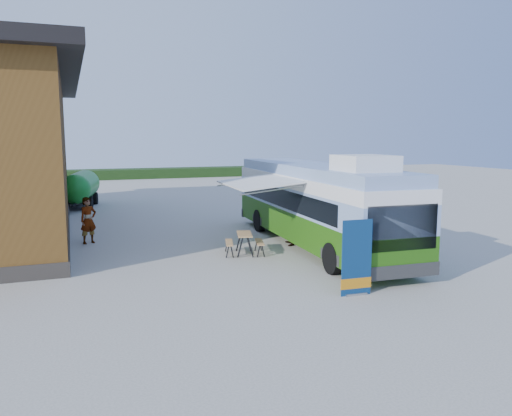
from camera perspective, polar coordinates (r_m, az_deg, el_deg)
name	(u,v)px	position (r m, az deg, el deg)	size (l,w,h in m)	color
ground	(262,260)	(17.98, 0.69, -5.93)	(100.00, 100.00, 0.00)	#BCB7AD
hedge	(206,172)	(56.25, -5.73, 4.13)	(40.00, 3.00, 1.00)	#264419
bus	(315,202)	(20.06, 6.78, 0.74)	(3.26, 12.44, 3.79)	#356F12
awning	(265,179)	(19.03, 1.05, 3.28)	(2.81, 4.28, 0.51)	white
banner	(357,265)	(14.12, 11.41, -6.37)	(0.93, 0.21, 2.13)	navy
picnic_table	(244,239)	(18.67, -1.34, -3.53)	(1.67, 1.57, 0.80)	tan
person_a	(88,220)	(21.64, -18.62, -1.35)	(0.70, 0.46, 1.93)	#999999
person_b	(289,223)	(20.22, 3.79, -1.69)	(0.90, 0.70, 1.85)	#999999
slurry_tanker	(81,187)	(33.16, -19.37, 2.30)	(2.47, 5.90, 2.20)	#177F25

